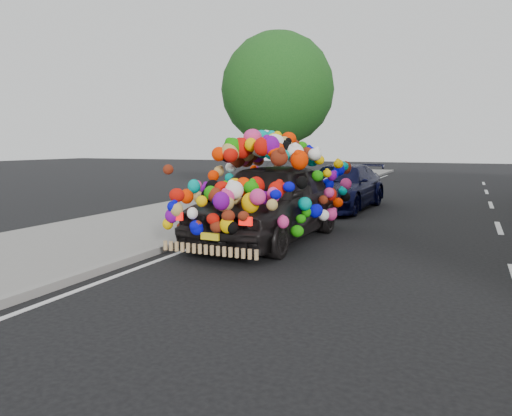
# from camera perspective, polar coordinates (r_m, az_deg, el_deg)

# --- Properties ---
(ground) EXTENTS (100.00, 100.00, 0.00)m
(ground) POSITION_cam_1_polar(r_m,az_deg,el_deg) (8.88, 3.70, -5.73)
(ground) COLOR black
(ground) RESTS_ON ground
(sidewalk) EXTENTS (4.00, 60.00, 0.12)m
(sidewalk) POSITION_cam_1_polar(r_m,az_deg,el_deg) (11.04, -17.88, -3.18)
(sidewalk) COLOR gray
(sidewalk) RESTS_ON ground
(kerb) EXTENTS (0.15, 60.00, 0.13)m
(kerb) POSITION_cam_1_polar(r_m,az_deg,el_deg) (9.88, -9.29, -4.09)
(kerb) COLOR gray
(kerb) RESTS_ON ground
(tree_near_sidewalk) EXTENTS (4.20, 4.20, 6.13)m
(tree_near_sidewalk) POSITION_cam_1_polar(r_m,az_deg,el_deg) (18.99, 2.50, 13.39)
(tree_near_sidewalk) COLOR #332114
(tree_near_sidewalk) RESTS_ON ground
(plush_art_car) EXTENTS (2.49, 5.10, 2.29)m
(plush_art_car) POSITION_cam_1_polar(r_m,az_deg,el_deg) (10.38, 1.53, 2.77)
(plush_art_car) COLOR black
(plush_art_car) RESTS_ON ground
(navy_sedan) EXTENTS (2.21, 4.85, 1.38)m
(navy_sedan) POSITION_cam_1_polar(r_m,az_deg,el_deg) (15.75, 9.69, 2.40)
(navy_sedan) COLOR #080A32
(navy_sedan) RESTS_ON ground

